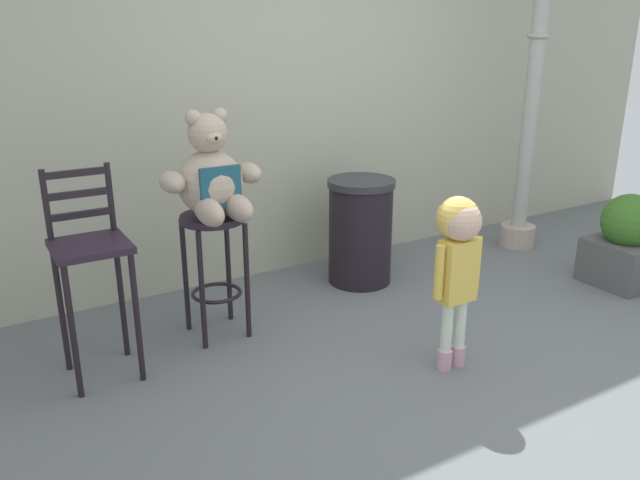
# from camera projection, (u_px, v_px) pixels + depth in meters

# --- Properties ---
(ground_plane) EXTENTS (24.00, 24.00, 0.00)m
(ground_plane) POSITION_uv_depth(u_px,v_px,m) (471.00, 377.00, 3.44)
(ground_plane) COLOR slate
(building_wall) EXTENTS (7.88, 0.30, 3.41)m
(building_wall) POSITION_uv_depth(u_px,v_px,m) (285.00, 40.00, 4.61)
(building_wall) COLOR #A9AE94
(building_wall) RESTS_ON ground_plane
(bar_stool_with_teddy) EXTENTS (0.38, 0.38, 0.76)m
(bar_stool_with_teddy) POSITION_uv_depth(u_px,v_px,m) (214.00, 251.00, 3.77)
(bar_stool_with_teddy) COLOR #271C2A
(bar_stool_with_teddy) RESTS_ON ground_plane
(teddy_bear) EXTENTS (0.59, 0.53, 0.61)m
(teddy_bear) POSITION_uv_depth(u_px,v_px,m) (212.00, 179.00, 3.60)
(teddy_bear) COLOR tan
(teddy_bear) RESTS_ON bar_stool_with_teddy
(child_walking) EXTENTS (0.31, 0.25, 0.97)m
(child_walking) POSITION_uv_depth(u_px,v_px,m) (458.00, 247.00, 3.33)
(child_walking) COLOR #D09BAB
(child_walking) RESTS_ON ground_plane
(trash_bin) EXTENTS (0.49, 0.49, 0.77)m
(trash_bin) POSITION_uv_depth(u_px,v_px,m) (360.00, 231.00, 4.61)
(trash_bin) COLOR black
(trash_bin) RESTS_ON ground_plane
(lamppost) EXTENTS (0.29, 0.29, 3.00)m
(lamppost) POSITION_uv_depth(u_px,v_px,m) (531.00, 105.00, 5.11)
(lamppost) COLOR #B5A596
(lamppost) RESTS_ON ground_plane
(bar_chair_empty) EXTENTS (0.38, 0.38, 1.13)m
(bar_chair_empty) POSITION_uv_depth(u_px,v_px,m) (91.00, 260.00, 3.28)
(bar_chair_empty) COLOR #271C2A
(bar_chair_empty) RESTS_ON ground_plane
(planter_with_shrub) EXTENTS (0.46, 0.46, 0.67)m
(planter_with_shrub) POSITION_uv_depth(u_px,v_px,m) (626.00, 243.00, 4.60)
(planter_with_shrub) COLOR #525252
(planter_with_shrub) RESTS_ON ground_plane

